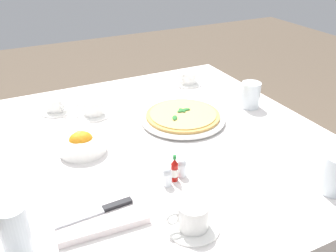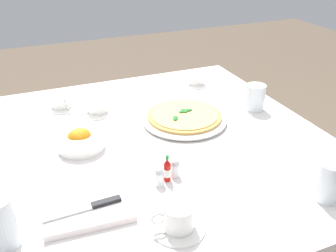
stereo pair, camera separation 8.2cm
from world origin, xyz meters
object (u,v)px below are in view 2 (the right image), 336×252
object	(u,v)px
water_glass_left_edge	(329,183)
napkin_folded	(88,212)
pizza	(184,115)
pizza_plate	(184,119)
dinner_knife	(86,208)
coffee_cup_near_left	(178,218)
salt_shaker	(159,177)
water_glass_far_left	(2,226)
citrus_bowl	(80,140)
pepper_shaker	(175,169)
coffee_cup_right_edge	(97,106)
coffee_cup_back_corner	(195,79)
coffee_cup_center_back	(61,102)
hot_sauce_bottle	(167,170)
water_glass_far_right	(255,99)

from	to	relation	value
water_glass_left_edge	napkin_folded	distance (m)	0.62
water_glass_left_edge	pizza	bearing A→B (deg)	-73.29
pizza_plate	dinner_knife	size ratio (longest dim) A/B	1.58
coffee_cup_near_left	salt_shaker	xyz separation A→B (m)	(-0.02, -0.18, -0.01)
salt_shaker	water_glass_far_left	bearing A→B (deg)	10.61
dinner_knife	citrus_bowl	xyz separation A→B (m)	(-0.05, -0.33, 0.00)
water_glass_far_left	citrus_bowl	xyz separation A→B (m)	(-0.24, -0.35, -0.03)
water_glass_far_left	pepper_shaker	world-z (taller)	water_glass_far_left
pizza	citrus_bowl	xyz separation A→B (m)	(0.39, 0.04, 0.00)
pizza_plate	coffee_cup_right_edge	bearing A→B (deg)	-34.85
coffee_cup_back_corner	pepper_shaker	xyz separation A→B (m)	(0.36, 0.61, -0.00)
pizza	napkin_folded	size ratio (longest dim) A/B	1.19
salt_shaker	coffee_cup_center_back	bearing A→B (deg)	-73.92
water_glass_left_edge	salt_shaker	distance (m)	0.45
water_glass_far_left	hot_sauce_bottle	bearing A→B (deg)	-168.77
salt_shaker	pepper_shaker	size ratio (longest dim) A/B	1.00
salt_shaker	coffee_cup_back_corner	bearing A→B (deg)	-123.62
coffee_cup_back_corner	water_glass_far_left	distance (m)	1.08
citrus_bowl	salt_shaker	bearing A→B (deg)	120.22
citrus_bowl	pepper_shaker	bearing A→B (deg)	130.13
pizza_plate	hot_sauce_bottle	bearing A→B (deg)	57.77
pizza_plate	coffee_cup_center_back	size ratio (longest dim) A/B	2.37
pizza	dinner_knife	size ratio (longest dim) A/B	1.38
salt_shaker	pizza_plate	bearing A→B (deg)	-124.94
coffee_cup_near_left	hot_sauce_bottle	bearing A→B (deg)	-104.59
pizza	water_glass_left_edge	world-z (taller)	water_glass_left_edge
coffee_cup_near_left	water_glass_left_edge	xyz separation A→B (m)	(-0.41, 0.05, 0.02)
pizza_plate	salt_shaker	bearing A→B (deg)	55.06
citrus_bowl	hot_sauce_bottle	bearing A→B (deg)	125.30
salt_shaker	dinner_knife	bearing A→B (deg)	12.78
pizza_plate	coffee_cup_center_back	world-z (taller)	coffee_cup_center_back
napkin_folded	salt_shaker	distance (m)	0.21
coffee_cup_right_edge	coffee_cup_near_left	bearing A→B (deg)	92.97
pizza_plate	pizza	xyz separation A→B (m)	(0.00, -0.00, 0.01)
water_glass_far_right	coffee_cup_near_left	bearing A→B (deg)	42.06
pizza	water_glass_left_edge	distance (m)	0.57
coffee_cup_near_left	water_glass_left_edge	bearing A→B (deg)	173.60
coffee_cup_right_edge	water_glass_far_right	size ratio (longest dim) A/B	1.30
napkin_folded	pepper_shaker	bearing A→B (deg)	-161.93
dinner_knife	pizza	bearing A→B (deg)	-142.03
water_glass_left_edge	pepper_shaker	bearing A→B (deg)	-36.39
pizza_plate	coffee_cup_back_corner	size ratio (longest dim) A/B	2.38
pizza	coffee_cup_right_edge	xyz separation A→B (m)	(0.28, -0.19, 0.00)
water_glass_left_edge	dinner_knife	distance (m)	0.62
coffee_cup_center_back	coffee_cup_near_left	world-z (taller)	coffee_cup_near_left
pizza_plate	hot_sauce_bottle	distance (m)	0.37
coffee_cup_center_back	coffee_cup_near_left	bearing A→B (deg)	101.15
water_glass_left_edge	dinner_knife	xyz separation A→B (m)	(0.60, -0.17, -0.02)
pizza	dinner_knife	xyz separation A→B (m)	(0.43, 0.37, -0.00)
water_glass_far_left	coffee_cup_back_corner	bearing A→B (deg)	-139.24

